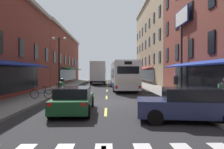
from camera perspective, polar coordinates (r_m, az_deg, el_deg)
ground_plane at (r=15.15m, az=-1.51°, el=-7.56°), size 34.80×80.00×0.10m
lane_centre_dashes at (r=14.90m, az=-1.52°, el=-7.49°), size 0.14×73.90×0.01m
sidewalk_left at (r=16.29m, az=-22.90°, el=-6.61°), size 3.00×80.00×0.14m
sidewalk_right at (r=16.20m, az=19.99°, el=-6.63°), size 3.00×80.00×0.14m
billboard_sign at (r=21.78m, az=17.90°, el=11.66°), size 0.40×3.32×7.88m
transit_bus at (r=26.01m, az=2.87°, el=-0.13°), size 2.79×11.65×3.32m
box_truck at (r=36.41m, az=-3.74°, el=0.46°), size 2.67×7.32×3.77m
sedan_near at (r=9.94m, az=19.48°, el=-7.45°), size 4.46×2.42×1.44m
sedan_mid at (r=11.60m, az=-10.01°, el=-6.49°), size 1.97×4.64×1.33m
sedan_far at (r=48.16m, az=-3.20°, el=-0.95°), size 2.05×4.72×1.37m
motorcycle_rider at (r=15.76m, az=-12.97°, el=-4.48°), size 0.62×2.07×1.66m
bicycle_near at (r=16.89m, az=-18.10°, el=-4.85°), size 1.71×0.48×0.91m
bicycle_mid at (r=19.85m, az=-14.84°, el=-4.01°), size 1.71×0.48×0.91m
pedestrian_near at (r=13.42m, az=27.46°, el=-4.14°), size 0.52×0.41×1.66m
pedestrian_mid at (r=19.80m, az=16.45°, el=-2.30°), size 0.36×0.36×1.84m
street_lamp_twin at (r=21.82m, az=-13.78°, el=3.32°), size 1.42×0.32×5.40m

